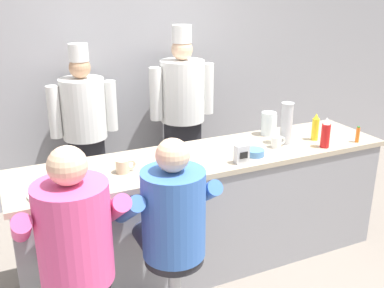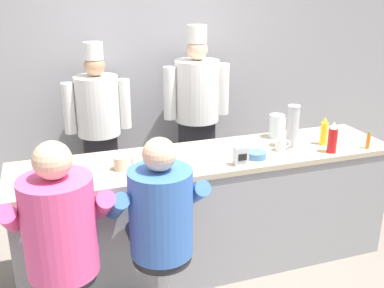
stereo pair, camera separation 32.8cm
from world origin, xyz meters
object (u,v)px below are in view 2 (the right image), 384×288
(napkin_dispenser_chrome, at_px, (241,156))
(cup_stack_steel, at_px, (293,126))
(hot_sauce_bottle_orange, at_px, (368,141))
(cook_in_whites_near, at_px, (98,120))
(coffee_mug_tan, at_px, (121,163))
(cereal_bowl, at_px, (256,155))
(diner_seated_pink, at_px, (60,231))
(coffee_mug_white, at_px, (281,145))
(breakfast_plate, at_px, (42,187))
(ketchup_bottle_red, at_px, (333,138))
(water_pitcher_clear, at_px, (277,126))
(diner_seated_blue, at_px, (160,218))
(cook_in_whites_far, at_px, (197,106))
(mustard_bottle_yellow, at_px, (324,132))

(napkin_dispenser_chrome, bearing_deg, cup_stack_steel, 21.14)
(hot_sauce_bottle_orange, xyz_separation_m, cook_in_whites_near, (-1.89, 1.59, -0.10))
(coffee_mug_tan, bearing_deg, cereal_bowl, -6.35)
(diner_seated_pink, bearing_deg, coffee_mug_white, 17.05)
(cereal_bowl, relative_size, diner_seated_pink, 0.11)
(hot_sauce_bottle_orange, bearing_deg, breakfast_plate, 178.66)
(ketchup_bottle_red, distance_m, coffee_mug_white, 0.39)
(napkin_dispenser_chrome, distance_m, cook_in_whites_near, 1.77)
(water_pitcher_clear, distance_m, coffee_mug_tan, 1.39)
(coffee_mug_white, height_order, napkin_dispenser_chrome, napkin_dispenser_chrome)
(cereal_bowl, distance_m, diner_seated_pink, 1.52)
(coffee_mug_tan, relative_size, diner_seated_pink, 0.10)
(cereal_bowl, relative_size, diner_seated_blue, 0.11)
(water_pitcher_clear, distance_m, cook_in_whites_far, 1.12)
(diner_seated_blue, bearing_deg, cereal_bowl, 27.18)
(hot_sauce_bottle_orange, distance_m, water_pitcher_clear, 0.73)
(ketchup_bottle_red, height_order, water_pitcher_clear, ketchup_bottle_red)
(coffee_mug_tan, distance_m, napkin_dispenser_chrome, 0.85)
(coffee_mug_tan, distance_m, cup_stack_steel, 1.37)
(ketchup_bottle_red, relative_size, napkin_dispenser_chrome, 1.82)
(cook_in_whites_near, bearing_deg, water_pitcher_clear, -39.82)
(cereal_bowl, height_order, napkin_dispenser_chrome, napkin_dispenser_chrome)
(water_pitcher_clear, xyz_separation_m, coffee_mug_tan, (-1.37, -0.26, -0.05))
(cereal_bowl, xyz_separation_m, coffee_mug_tan, (-0.99, 0.11, 0.02))
(ketchup_bottle_red, relative_size, cook_in_whites_near, 0.15)
(diner_seated_pink, bearing_deg, cook_in_whites_near, 75.95)
(coffee_mug_white, bearing_deg, hot_sauce_bottle_orange, -14.85)
(cereal_bowl, distance_m, diner_seated_blue, 0.99)
(napkin_dispenser_chrome, relative_size, cook_in_whites_near, 0.08)
(hot_sauce_bottle_orange, height_order, breakfast_plate, hot_sauce_bottle_orange)
(breakfast_plate, height_order, coffee_mug_white, coffee_mug_white)
(breakfast_plate, relative_size, coffee_mug_white, 1.79)
(breakfast_plate, distance_m, cereal_bowl, 1.53)
(hot_sauce_bottle_orange, bearing_deg, ketchup_bottle_red, 176.66)
(mustard_bottle_yellow, xyz_separation_m, cook_in_whites_near, (-1.62, 1.39, -0.14))
(coffee_mug_white, bearing_deg, cook_in_whites_far, 99.18)
(napkin_dispenser_chrome, bearing_deg, hot_sauce_bottle_orange, -0.84)
(water_pitcher_clear, height_order, napkin_dispenser_chrome, water_pitcher_clear)
(cereal_bowl, height_order, cook_in_whites_far, cook_in_whites_far)
(ketchup_bottle_red, bearing_deg, cook_in_whites_near, 135.06)
(water_pitcher_clear, height_order, coffee_mug_white, water_pitcher_clear)
(mustard_bottle_yellow, height_order, diner_seated_pink, diner_seated_pink)
(cook_in_whites_near, height_order, cook_in_whites_far, cook_in_whites_far)
(breakfast_plate, distance_m, diner_seated_pink, 0.42)
(breakfast_plate, distance_m, cook_in_whites_far, 2.15)
(hot_sauce_bottle_orange, height_order, cup_stack_steel, cup_stack_steel)
(coffee_mug_tan, height_order, cup_stack_steel, cup_stack_steel)
(ketchup_bottle_red, bearing_deg, cook_in_whites_far, 110.50)
(ketchup_bottle_red, height_order, diner_seated_pink, diner_seated_pink)
(napkin_dispenser_chrome, xyz_separation_m, diner_seated_pink, (-1.29, -0.36, -0.16))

